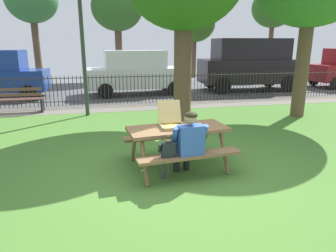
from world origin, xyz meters
TOP-DOWN VIEW (x-y plane):
  - ground at (0.00, 1.40)m, footprint 28.00×10.79m
  - cobblestone_walkway at (0.00, 6.09)m, footprint 28.00×1.40m
  - street_asphalt at (0.00, 10.21)m, footprint 28.00×6.84m
  - picnic_table_foreground at (-0.01, 0.40)m, footprint 1.95×1.66m
  - pizza_box_open at (-0.12, 0.46)m, footprint 0.43×0.53m
  - adult_at_table at (0.05, -0.10)m, footprint 0.63×0.62m
  - child_at_table at (-0.33, -0.17)m, footprint 0.32×0.32m
  - iron_fence_streetside at (-0.00, 6.79)m, footprint 20.05×0.03m
  - park_bench_left at (-4.11, 5.95)m, footprint 1.60×0.48m
  - lamp_post_walkway at (-1.84, 5.10)m, footprint 0.28×0.28m
  - parked_car_center at (0.20, 8.98)m, footprint 4.49×2.10m
  - parked_car_right at (5.66, 8.98)m, footprint 4.80×2.29m
  - far_tree_midleft at (-5.03, 14.93)m, footprint 2.91×2.91m
  - far_tree_center at (-0.23, 14.93)m, footprint 3.10×3.10m
  - far_tree_midright at (4.66, 14.93)m, footprint 2.65×2.65m
  - far_tree_right at (10.13, 14.93)m, footprint 2.85×2.85m

SIDE VIEW (x-z plane):
  - ground at x=0.00m, z-range -0.02..0.00m
  - street_asphalt at x=0.00m, z-range -0.01..0.00m
  - cobblestone_walkway at x=0.00m, z-range -0.01..0.00m
  - park_bench_left at x=-4.11m, z-range -0.01..0.84m
  - child_at_table at x=-0.33m, z-range 0.09..0.92m
  - iron_fence_streetside at x=0.00m, z-range 0.01..1.12m
  - picnic_table_foreground at x=-0.01m, z-range 0.20..0.99m
  - adult_at_table at x=0.05m, z-range 0.06..1.25m
  - pizza_box_open at x=-0.12m, z-range 0.63..1.08m
  - parked_car_center at x=0.20m, z-range 0.04..1.98m
  - parked_car_right at x=5.66m, z-range 0.08..2.54m
  - lamp_post_walkway at x=-1.84m, z-range 0.46..4.98m
  - far_tree_midright at x=4.66m, z-range 1.12..5.80m
  - far_tree_center at x=-0.23m, z-range 1.41..7.15m
  - far_tree_right at x=10.13m, z-range 1.58..7.39m
  - far_tree_midleft at x=-5.03m, z-range 1.60..7.57m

